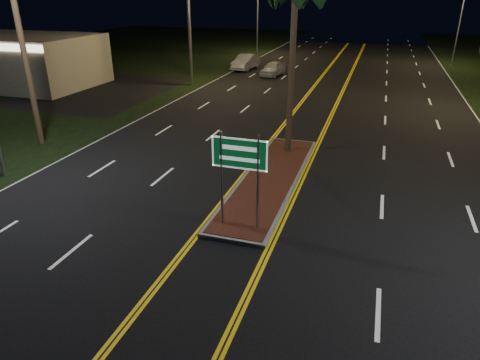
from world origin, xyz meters
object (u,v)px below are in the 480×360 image
at_px(streetlight_right_far, 459,8).
at_px(car_far, 246,61).
at_px(commercial_building, 6,60).
at_px(highway_sign, 240,163).
at_px(car_near, 273,67).
at_px(median_island, 270,179).
at_px(streetlight_left_far, 261,5).
at_px(streetlight_left_mid, 193,13).

relative_size(streetlight_right_far, car_far, 1.77).
distance_m(commercial_building, car_far, 21.39).
bearing_deg(car_far, commercial_building, -137.45).
height_order(commercial_building, car_far, commercial_building).
bearing_deg(highway_sign, car_near, 101.53).
distance_m(highway_sign, car_near, 28.40).
distance_m(median_island, streetlight_left_far, 38.89).
bearing_deg(highway_sign, car_far, 106.72).
xyz_separation_m(median_island, car_near, (-5.67, 23.58, 0.65)).
height_order(streetlight_left_mid, car_far, streetlight_left_mid).
relative_size(streetlight_left_far, car_far, 1.77).
bearing_deg(commercial_building, streetlight_left_mid, 14.61).
bearing_deg(median_island, highway_sign, -90.00).
bearing_deg(car_near, median_island, -68.20).
bearing_deg(streetlight_right_far, median_island, -106.87).
relative_size(commercial_building, streetlight_right_far, 1.67).
relative_size(streetlight_left_mid, streetlight_left_far, 1.00).
xyz_separation_m(highway_sign, car_far, (-9.07, 30.22, -1.55)).
distance_m(streetlight_left_far, streetlight_right_far, 21.32).
distance_m(streetlight_right_far, car_near, 20.49).
height_order(streetlight_right_far, car_far, streetlight_right_far).
xyz_separation_m(streetlight_right_far, car_far, (-19.69, -8.99, -4.81)).
xyz_separation_m(highway_sign, streetlight_right_far, (10.61, 39.20, 3.25)).
bearing_deg(car_far, highway_sign, -68.31).
xyz_separation_m(median_island, streetlight_left_mid, (-10.61, 17.00, 5.57)).
height_order(streetlight_left_mid, streetlight_left_far, same).
bearing_deg(car_near, streetlight_left_far, 118.53).
bearing_deg(streetlight_left_far, median_island, -74.00).
distance_m(highway_sign, car_far, 31.59).
distance_m(highway_sign, streetlight_right_far, 40.74).
relative_size(median_island, streetlight_left_mid, 1.14).
relative_size(highway_sign, car_far, 0.63).
bearing_deg(streetlight_right_far, car_far, -155.46).
height_order(median_island, highway_sign, highway_sign).
relative_size(streetlight_right_far, car_near, 2.05).
height_order(median_island, car_near, car_near).
xyz_separation_m(streetlight_right_far, car_near, (-16.28, -11.42, -4.92)).
distance_m(highway_sign, streetlight_left_mid, 23.93).
height_order(median_island, streetlight_left_mid, streetlight_left_mid).
relative_size(streetlight_left_far, car_near, 2.05).
xyz_separation_m(commercial_building, car_far, (16.93, 13.02, -1.15)).
relative_size(median_island, streetlight_left_far, 1.14).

